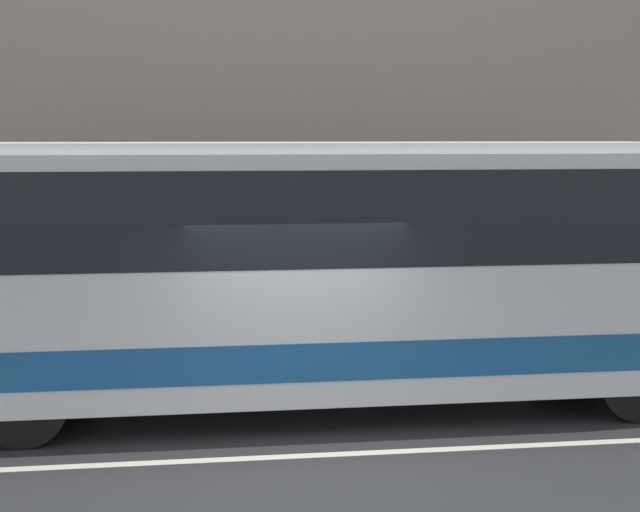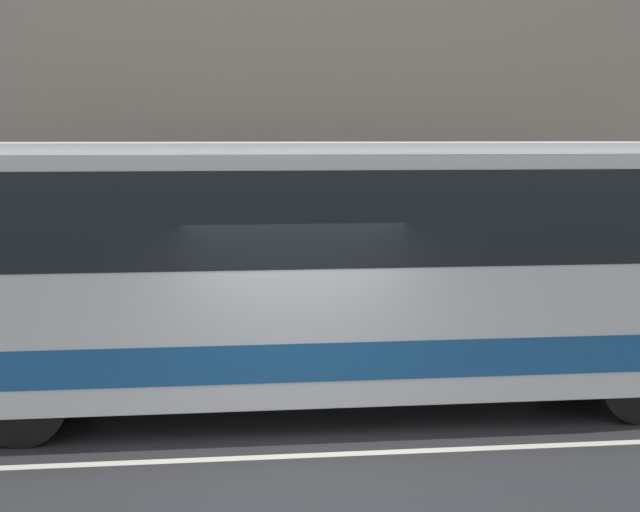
# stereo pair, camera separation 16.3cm
# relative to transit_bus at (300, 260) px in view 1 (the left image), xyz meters

# --- Properties ---
(ground_plane) EXTENTS (60.00, 60.00, 0.00)m
(ground_plane) POSITION_rel_transit_bus_xyz_m (-0.17, -1.82, -1.91)
(ground_plane) COLOR #2D2D30
(sidewalk) EXTENTS (60.00, 2.39, 0.15)m
(sidewalk) POSITION_rel_transit_bus_xyz_m (-0.17, 3.37, -1.84)
(sidewalk) COLOR #A09E99
(sidewalk) RESTS_ON ground_plane
(building_facade) EXTENTS (60.00, 0.35, 9.67)m
(building_facade) POSITION_rel_transit_bus_xyz_m (-0.17, 4.71, 2.75)
(building_facade) COLOR gray
(building_facade) RESTS_ON ground_plane
(lane_stripe) EXTENTS (54.00, 0.14, 0.01)m
(lane_stripe) POSITION_rel_transit_bus_xyz_m (-0.17, -1.82, -1.91)
(lane_stripe) COLOR beige
(lane_stripe) RESTS_ON ground_plane
(transit_bus) EXTENTS (11.32, 2.55, 3.39)m
(transit_bus) POSITION_rel_transit_bus_xyz_m (0.00, 0.00, 0.00)
(transit_bus) COLOR white
(transit_bus) RESTS_ON ground_plane
(pedestrian_waiting) EXTENTS (0.36, 0.36, 1.70)m
(pedestrian_waiting) POSITION_rel_transit_bus_xyz_m (-1.01, 3.70, -0.97)
(pedestrian_waiting) COLOR maroon
(pedestrian_waiting) RESTS_ON sidewalk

